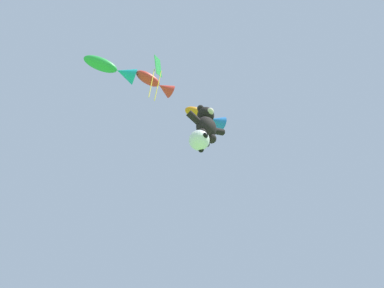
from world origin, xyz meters
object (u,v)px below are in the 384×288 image
(soccer_ball_kite, at_px, (199,140))
(diamond_kite, at_px, (157,70))
(fish_kite_tangerine, at_px, (207,118))
(fish_kite_crimson, at_px, (157,84))
(teddy_bear_kite, at_px, (206,124))
(fish_kite_emerald, at_px, (113,69))

(soccer_ball_kite, bearing_deg, diamond_kite, 170.53)
(fish_kite_tangerine, distance_m, fish_kite_crimson, 3.01)
(teddy_bear_kite, height_order, fish_kite_tangerine, fish_kite_tangerine)
(diamond_kite, bearing_deg, teddy_bear_kite, -6.32)
(teddy_bear_kite, height_order, diamond_kite, diamond_kite)
(fish_kite_crimson, bearing_deg, soccer_ball_kite, -52.75)
(teddy_bear_kite, distance_m, diamond_kite, 3.17)
(fish_kite_emerald, xyz_separation_m, diamond_kite, (1.42, -1.80, -1.18))
(teddy_bear_kite, xyz_separation_m, fish_kite_tangerine, (1.24, 1.38, 2.64))
(fish_kite_emerald, height_order, diamond_kite, fish_kite_emerald)
(teddy_bear_kite, relative_size, soccer_ball_kite, 2.24)
(soccer_ball_kite, bearing_deg, fish_kite_crimson, 127.25)
(diamond_kite, bearing_deg, fish_kite_crimson, 64.17)
(fish_kite_emerald, distance_m, diamond_kite, 2.58)
(fish_kite_crimson, bearing_deg, fish_kite_tangerine, -4.16)
(soccer_ball_kite, relative_size, fish_kite_emerald, 0.34)
(soccer_ball_kite, bearing_deg, fish_kite_emerald, 147.43)
(fish_kite_crimson, relative_size, diamond_kite, 0.68)
(fish_kite_emerald, bearing_deg, diamond_kite, -51.82)
(fish_kite_tangerine, xyz_separation_m, fish_kite_emerald, (-4.97, 0.68, 0.69))
(teddy_bear_kite, relative_size, fish_kite_crimson, 0.96)
(soccer_ball_kite, xyz_separation_m, fish_kite_crimson, (-1.25, 1.65, 4.68))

